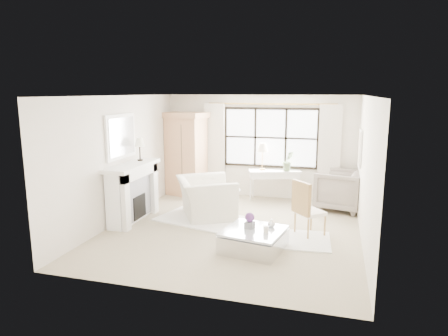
{
  "coord_description": "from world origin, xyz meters",
  "views": [
    {
      "loc": [
        1.94,
        -7.54,
        2.78
      ],
      "look_at": [
        -0.24,
        0.2,
        1.23
      ],
      "focal_mm": 32.0,
      "sensor_mm": 36.0,
      "label": 1
    }
  ],
  "objects": [
    {
      "name": "side_table",
      "position": [
        -0.36,
        1.32,
        0.33
      ],
      "size": [
        0.4,
        0.4,
        0.51
      ],
      "color": "white",
      "rests_on": "floor"
    },
    {
      "name": "pillar_candle",
      "position": [
        0.86,
        -1.04,
        0.44
      ],
      "size": [
        0.09,
        0.09,
        0.12
      ],
      "primitive_type": "cylinder",
      "color": "silver",
      "rests_on": "coffee_table"
    },
    {
      "name": "mirror_frame",
      "position": [
        -2.47,
        0.0,
        1.84
      ],
      "size": [
        0.05,
        1.15,
        0.95
      ],
      "primitive_type": "cube",
      "color": "white",
      "rests_on": "wall_left"
    },
    {
      "name": "wall_front",
      "position": [
        0.0,
        -2.75,
        1.35
      ],
      "size": [
        5.0,
        0.0,
        5.0
      ],
      "primitive_type": "plane",
      "rotation": [
        -1.57,
        0.0,
        0.0
      ],
      "color": "white",
      "rests_on": "ground"
    },
    {
      "name": "wingback_chair",
      "position": [
        2.09,
        2.09,
        0.48
      ],
      "size": [
        1.25,
        1.23,
        0.95
      ],
      "primitive_type": "imported",
      "rotation": [
        0.0,
        0.0,
        -1.8
      ],
      "color": "gray",
      "rests_on": "floor"
    },
    {
      "name": "planter_flowers",
      "position": [
        0.54,
        -0.88,
        0.58
      ],
      "size": [
        0.17,
        0.17,
        0.17
      ],
      "primitive_type": "sphere",
      "color": "#582B6B",
      "rests_on": "planter_box"
    },
    {
      "name": "art_canvas",
      "position": [
        2.45,
        1.7,
        1.55
      ],
      "size": [
        0.01,
        0.52,
        0.72
      ],
      "primitive_type": "cube",
      "color": "#B7A88E",
      "rests_on": "wall_right"
    },
    {
      "name": "armoire",
      "position": [
        -1.92,
        2.39,
        1.14
      ],
      "size": [
        1.26,
        0.96,
        2.24
      ],
      "rotation": [
        0.0,
        0.0,
        -0.25
      ],
      "color": "tan",
      "rests_on": "floor"
    },
    {
      "name": "art_frame",
      "position": [
        2.47,
        1.7,
        1.55
      ],
      "size": [
        0.04,
        0.62,
        0.82
      ],
      "primitive_type": "cube",
      "color": "white",
      "rests_on": "wall_right"
    },
    {
      "name": "console_lamp",
      "position": [
        0.15,
        2.43,
        1.36
      ],
      "size": [
        0.28,
        0.28,
        0.69
      ],
      "color": "#A9783A",
      "rests_on": "console_table"
    },
    {
      "name": "window_frame",
      "position": [
        0.3,
        2.72,
        1.6
      ],
      "size": [
        2.5,
        0.04,
        1.5
      ],
      "primitive_type": null,
      "color": "black",
      "rests_on": "wall_back"
    },
    {
      "name": "console_table",
      "position": [
        0.47,
        2.44,
        0.4
      ],
      "size": [
        1.38,
        0.85,
        0.8
      ],
      "rotation": [
        0.0,
        0.0,
        0.33
      ],
      "color": "silver",
      "rests_on": "floor"
    },
    {
      "name": "orchid_plant",
      "position": [
        0.81,
        2.42,
        1.06
      ],
      "size": [
        0.35,
        0.32,
        0.52
      ],
      "primitive_type": "imported",
      "rotation": [
        0.0,
        0.0,
        0.42
      ],
      "color": "#5E744D",
      "rests_on": "console_table"
    },
    {
      "name": "wall_left",
      "position": [
        -2.5,
        0.0,
        1.35
      ],
      "size": [
        0.0,
        5.5,
        5.5
      ],
      "primitive_type": "plane",
      "rotation": [
        1.57,
        0.0,
        1.57
      ],
      "color": "beige",
      "rests_on": "ground"
    },
    {
      "name": "curtain_right",
      "position": [
        1.8,
        2.65,
        1.24
      ],
      "size": [
        0.55,
        0.1,
        2.47
      ],
      "primitive_type": "cube",
      "color": "beige",
      "rests_on": "ground"
    },
    {
      "name": "coffee_vase",
      "position": [
        0.9,
        -0.72,
        0.45
      ],
      "size": [
        0.14,
        0.14,
        0.14
      ],
      "primitive_type": "imported",
      "rotation": [
        0.0,
        0.0,
        -0.0
      ],
      "color": "silver",
      "rests_on": "coffee_table"
    },
    {
      "name": "rug_left",
      "position": [
        -0.88,
        0.45,
        0.02
      ],
      "size": [
        1.99,
        1.62,
        0.03
      ],
      "primitive_type": "cube",
      "rotation": [
        0.0,
        0.0,
        -0.25
      ],
      "color": "white",
      "rests_on": "floor"
    },
    {
      "name": "wall_back",
      "position": [
        0.0,
        2.75,
        1.35
      ],
      "size": [
        5.0,
        0.0,
        5.0
      ],
      "primitive_type": "plane",
      "rotation": [
        1.57,
        0.0,
        0.0
      ],
      "color": "silver",
      "rests_on": "ground"
    },
    {
      "name": "fireplace",
      "position": [
        -2.27,
        0.0,
        0.65
      ],
      "size": [
        0.58,
        1.66,
        1.26
      ],
      "color": "white",
      "rests_on": "ground"
    },
    {
      "name": "ceiling",
      "position": [
        0.0,
        0.0,
        2.7
      ],
      "size": [
        5.5,
        5.5,
        0.0
      ],
      "primitive_type": "plane",
      "rotation": [
        3.14,
        0.0,
        0.0
      ],
      "color": "silver",
      "rests_on": "ground"
    },
    {
      "name": "window_pane",
      "position": [
        0.3,
        2.73,
        1.6
      ],
      "size": [
        2.4,
        0.02,
        1.5
      ],
      "primitive_type": "cube",
      "color": "white",
      "rests_on": "wall_back"
    },
    {
      "name": "rug_right",
      "position": [
        1.23,
        -0.26,
        0.01
      ],
      "size": [
        1.49,
        1.16,
        0.03
      ],
      "primitive_type": "cube",
      "rotation": [
        0.0,
        0.0,
        0.07
      ],
      "color": "white",
      "rests_on": "floor"
    },
    {
      "name": "curtain_rod",
      "position": [
        0.3,
        2.67,
        2.47
      ],
      "size": [
        3.3,
        0.04,
        0.04
      ],
      "primitive_type": "cylinder",
      "rotation": [
        0.0,
        1.57,
        0.0
      ],
      "color": "#BD9041",
      "rests_on": "wall_back"
    },
    {
      "name": "curtain_left",
      "position": [
        -1.2,
        2.65,
        1.24
      ],
      "size": [
        0.55,
        0.1,
        2.47
      ],
      "primitive_type": "cube",
      "color": "silver",
      "rests_on": "ground"
    },
    {
      "name": "french_chair",
      "position": [
        1.51,
        0.1,
        0.31
      ],
      "size": [
        0.68,
        0.68,
        1.08
      ],
      "rotation": [
        0.0,
        0.0,
        2.3
      ],
      "color": "#B1854A",
      "rests_on": "floor"
    },
    {
      "name": "wall_right",
      "position": [
        2.5,
        0.0,
        1.35
      ],
      "size": [
        0.0,
        5.5,
        5.5
      ],
      "primitive_type": "plane",
      "rotation": [
        1.57,
        0.0,
        -1.57
      ],
      "color": "silver",
      "rests_on": "ground"
    },
    {
      "name": "mantel_lamp",
      "position": [
        -2.25,
        0.4,
        1.65
      ],
      "size": [
        0.22,
        0.22,
        0.51
      ],
      "color": "black",
      "rests_on": "fireplace"
    },
    {
      "name": "floor",
      "position": [
        0.0,
        0.0,
        0.0
      ],
      "size": [
        5.5,
        5.5,
        0.0
      ],
      "primitive_type": "plane",
      "color": "tan",
      "rests_on": "ground"
    },
    {
      "name": "mirror_glass",
      "position": [
        -2.44,
        0.0,
        1.84
      ],
      "size": [
        0.02,
        1.0,
        0.8
      ],
      "primitive_type": "cube",
      "color": "silver",
      "rests_on": "wall_left"
    },
    {
      "name": "coffee_table",
      "position": [
        0.63,
        -0.94,
        0.18
      ],
      "size": [
        1.16,
        1.16,
        0.38
      ],
      "rotation": [
        0.0,
        0.0,
        -0.18
      ],
      "color": "silver",
      "rests_on": "floor"
    },
    {
      "name": "planter_box",
      "position": [
        0.54,
        -0.88,
        0.44
      ],
      "size": [
        0.18,
        0.18,
        0.12
      ],
      "primitive_type": "cube",
      "rotation": [
        0.0,
        0.0,
        -0.17
      ],
      "color": "slate",
      "rests_on": "coffee_table"
    },
    {
      "name": "club_armchair",
      "position": [
        -0.8,
        0.69,
        0.44
      ],
      "size": [
        1.69,
        1.75,
        0.88
      ],
      "primitive_type": "imported",
      "rotation": [
        0.0,
        0.0,
        2.09
      ],
      "color": "silver",
      "rests_on": "floor"
    }
  ]
}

